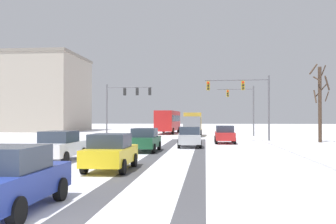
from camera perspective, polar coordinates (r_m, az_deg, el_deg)
name	(u,v)px	position (r m, az deg, el deg)	size (l,w,h in m)	color
wheel_track_left_lane	(199,156)	(23.75, 4.68, -6.49)	(0.79, 36.42, 0.01)	#4C4C51
wheel_track_right_lane	(155,155)	(23.95, -1.90, -6.45)	(0.96, 36.42, 0.01)	#4C4C51
traffic_signal_far_right	(244,102)	(50.53, 11.22, 1.40)	(4.79, 0.40, 6.50)	#56565B
traffic_signal_near_right	(246,94)	(38.55, 11.58, 2.58)	(6.32, 0.54, 6.50)	#56565B
traffic_signal_far_left	(125,98)	(47.21, -6.46, 2.08)	(5.78, 0.52, 6.50)	#56565B
car_red_lead	(225,134)	(35.47, 8.46, -3.33)	(1.84, 4.10, 1.62)	red
car_silver_second	(189,137)	(30.45, 3.18, -3.73)	(2.01, 4.19, 1.62)	#B7BABF
car_dark_green_third	(145,140)	(26.41, -3.47, -4.16)	(1.89, 4.13, 1.62)	#194C2D
car_white_fourth	(60,146)	(21.35, -15.83, -4.90)	(1.93, 4.15, 1.62)	silver
car_yellow_cab_fifth	(111,152)	(17.15, -8.55, -5.90)	(1.85, 4.11, 1.62)	yellow
car_blue_sixth	(9,178)	(10.35, -22.60, -9.12)	(1.87, 4.12, 1.62)	#233899
bus_oncoming	(168,120)	(57.69, 0.02, -1.24)	(3.00, 11.09, 3.38)	#B21E1E
box_truck_delivery	(193,123)	(49.60, 3.70, -1.71)	(2.31, 7.40, 3.02)	slate
bare_tree_sidewalk_far	(320,101)	(39.32, 21.73, 1.60)	(2.03, 2.02, 7.64)	#423023
office_building_far_left_block	(2,94)	(75.86, -23.55, 2.54)	(29.33, 15.43, 13.57)	#A89E8E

